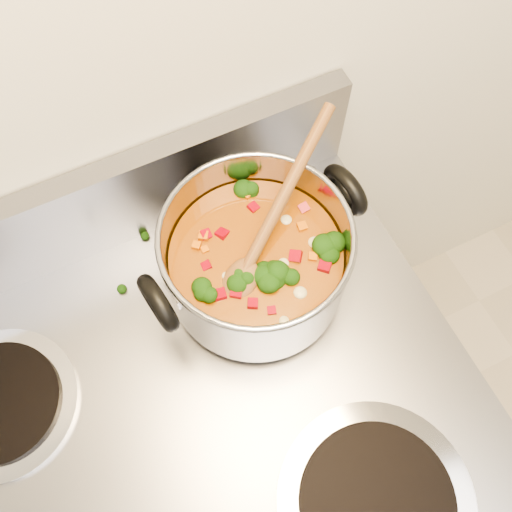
% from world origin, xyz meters
% --- Properties ---
extents(electric_range, '(0.79, 0.71, 1.08)m').
position_xyz_m(electric_range, '(-0.01, 1.16, 0.47)').
color(electric_range, gray).
rests_on(electric_range, ground).
extents(stockpot, '(0.30, 0.24, 0.15)m').
position_xyz_m(stockpot, '(0.17, 1.32, 1.00)').
color(stockpot, '#9999A1').
rests_on(stockpot, electric_range).
extents(wooden_spoon, '(0.24, 0.18, 0.12)m').
position_xyz_m(wooden_spoon, '(0.18, 1.33, 1.03)').
color(wooden_spoon, brown).
rests_on(wooden_spoon, stockpot).
extents(cooktop_crumbs, '(0.14, 0.16, 0.01)m').
position_xyz_m(cooktop_crumbs, '(0.03, 1.37, 0.92)').
color(cooktop_crumbs, black).
rests_on(cooktop_crumbs, electric_range).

